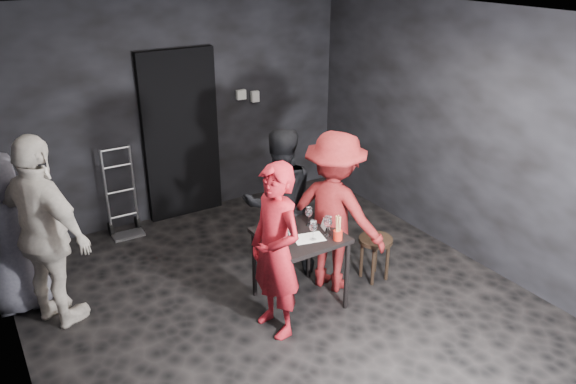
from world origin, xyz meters
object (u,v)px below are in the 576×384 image
tasting_table (300,243)px  wine_bottle (278,231)px  server_red (276,246)px  bystander_cream (42,215)px  breadstick_cup (338,228)px  woman_black (280,199)px  bystander_grey (7,231)px  man_maroon (335,206)px  stool (375,246)px  hand_truck (125,218)px

tasting_table → wine_bottle: wine_bottle is taller
server_red → tasting_table: bearing=114.1°
bystander_cream → breadstick_cup: size_ratio=8.43×
server_red → woman_black: (0.55, 0.86, -0.02)m
server_red → bystander_grey: size_ratio=1.04×
tasting_table → wine_bottle: 0.32m
breadstick_cup → server_red: bearing=176.7°
tasting_table → bystander_grey: (-2.32, 1.32, 0.17)m
bystander_cream → woman_black: bearing=-126.3°
man_maroon → wine_bottle: (-0.70, -0.11, -0.03)m
wine_bottle → bystander_cream: bearing=152.5°
server_red → breadstick_cup: size_ratio=6.64×
stool → man_maroon: bearing=162.4°
tasting_table → bystander_cream: bearing=156.0°
bystander_grey → wine_bottle: size_ratio=5.81×
bystander_grey → bystander_cream: bearing=128.5°
woman_black → breadstick_cup: (0.08, -0.89, 0.04)m
tasting_table → bystander_cream: 2.28m
bystander_cream → hand_truck: bearing=-65.1°
bystander_grey → wine_bottle: 2.47m
server_red → wine_bottle: 0.27m
man_maroon → breadstick_cup: man_maroon is taller
stool → wine_bottle: 1.23m
server_red → breadstick_cup: server_red is taller
hand_truck → breadstick_cup: bearing=-63.1°
breadstick_cup → woman_black: bearing=95.3°
woman_black → bystander_grey: size_ratio=1.01×
woman_black → bystander_cream: size_ratio=0.77×
stool → breadstick_cup: (-0.66, -0.23, 0.49)m
stool → server_red: server_red is taller
hand_truck → bystander_cream: 1.92m
server_red → woman_black: size_ratio=1.03×
hand_truck → breadstick_cup: 2.93m
hand_truck → bystander_grey: 1.73m
hand_truck → bystander_grey: size_ratio=0.66×
wine_bottle → woman_black: bearing=58.5°
woman_black → bystander_grey: (-2.46, 0.70, -0.01)m
woman_black → bystander_grey: bearing=4.2°
man_maroon → wine_bottle: bearing=73.6°
bystander_cream → breadstick_cup: bystander_cream is taller
woman_black → breadstick_cup: size_ratio=6.47×
tasting_table → woman_black: bearing=76.7°
man_maroon → bystander_grey: 3.03m
hand_truck → woman_black: bearing=-54.1°
tasting_table → breadstick_cup: (0.23, -0.28, 0.21)m
server_red → bystander_grey: bearing=-136.1°
bystander_grey → wine_bottle: bearing=151.6°
tasting_table → bystander_grey: bearing=150.4°
server_red → woman_black: bearing=140.4°
bystander_cream → tasting_table: bearing=-142.6°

